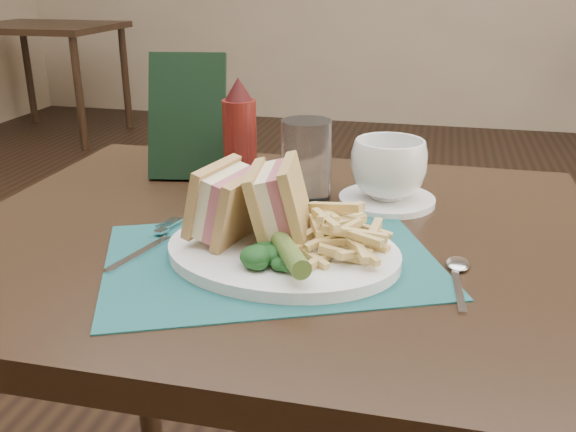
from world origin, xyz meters
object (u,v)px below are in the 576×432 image
(drinking_glass, at_px, (306,162))
(check_presenter, at_px, (187,117))
(coffee_cup, at_px, (389,169))
(placemat, at_px, (271,259))
(table_bg_left, at_px, (51,81))
(sandwich_half_a, at_px, (212,200))
(saucer, at_px, (387,200))
(ketchup_bottle, at_px, (240,135))
(plate, at_px, (283,252))
(sandwich_half_b, at_px, (263,201))

(drinking_glass, xyz_separation_m, check_presenter, (-0.23, 0.09, 0.04))
(coffee_cup, bearing_deg, placemat, -116.59)
(table_bg_left, xyz_separation_m, coffee_cup, (2.52, -2.96, 0.43))
(table_bg_left, distance_m, check_presenter, 3.64)
(sandwich_half_a, relative_size, saucer, 0.66)
(saucer, bearing_deg, check_presenter, 169.49)
(sandwich_half_a, relative_size, ketchup_bottle, 0.53)
(check_presenter, bearing_deg, placemat, -63.49)
(plate, height_order, drinking_glass, drinking_glass)
(placemat, distance_m, sandwich_half_b, 0.07)
(table_bg_left, bearing_deg, sandwich_half_b, -53.22)
(placemat, relative_size, check_presenter, 1.89)
(placemat, distance_m, plate, 0.02)
(coffee_cup, bearing_deg, sandwich_half_b, -121.88)
(placemat, height_order, sandwich_half_b, sandwich_half_b)
(table_bg_left, relative_size, sandwich_half_b, 8.51)
(check_presenter, bearing_deg, sandwich_half_b, -63.29)
(sandwich_half_a, distance_m, coffee_cup, 0.31)
(ketchup_bottle, distance_m, check_presenter, 0.13)
(sandwich_half_a, distance_m, check_presenter, 0.33)
(sandwich_half_b, bearing_deg, placemat, -62.87)
(placemat, height_order, plate, plate)
(table_bg_left, bearing_deg, ketchup_bottle, -52.35)
(ketchup_bottle, bearing_deg, drinking_glass, -14.52)
(plate, height_order, sandwich_half_b, sandwich_half_b)
(sandwich_half_b, distance_m, drinking_glass, 0.20)
(coffee_cup, bearing_deg, plate, -114.67)
(sandwich_half_a, xyz_separation_m, check_presenter, (-0.15, 0.29, 0.04))
(sandwich_half_a, bearing_deg, coffee_cup, 60.79)
(ketchup_bottle, bearing_deg, placemat, -65.13)
(sandwich_half_a, relative_size, sandwich_half_b, 0.94)
(sandwich_half_a, xyz_separation_m, saucer, (0.21, 0.23, -0.06))
(placemat, xyz_separation_m, sandwich_half_a, (-0.08, 0.02, 0.07))
(sandwich_half_a, height_order, saucer, sandwich_half_a)
(placemat, distance_m, drinking_glass, 0.23)
(plate, xyz_separation_m, check_presenter, (-0.24, 0.30, 0.10))
(sandwich_half_a, distance_m, ketchup_bottle, 0.24)
(sandwich_half_b, xyz_separation_m, check_presenter, (-0.21, 0.29, 0.04))
(sandwich_half_b, bearing_deg, table_bg_left, 120.10)
(table_bg_left, relative_size, check_presenter, 4.14)
(placemat, relative_size, saucer, 2.73)
(table_bg_left, relative_size, ketchup_bottle, 4.84)
(placemat, bearing_deg, saucer, 63.41)
(plate, distance_m, saucer, 0.26)
(plate, height_order, coffee_cup, coffee_cup)
(placemat, distance_m, check_presenter, 0.40)
(placemat, xyz_separation_m, plate, (0.01, 0.01, 0.01))
(sandwich_half_a, height_order, ketchup_bottle, ketchup_bottle)
(sandwich_half_b, height_order, ketchup_bottle, ketchup_bottle)
(sandwich_half_a, distance_m, drinking_glass, 0.22)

